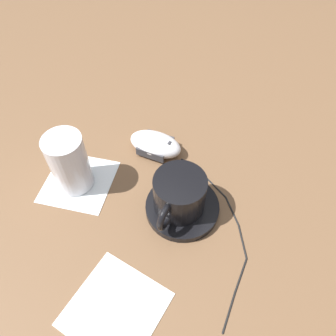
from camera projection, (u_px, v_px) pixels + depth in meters
name	position (u px, v px, depth m)	size (l,w,h in m)	color
ground_plane	(151.00, 197.00, 0.58)	(3.00, 3.00, 0.00)	brown
saucer	(182.00, 207.00, 0.56)	(0.12, 0.12, 0.01)	black
coffee_cup	(179.00, 194.00, 0.52)	(0.09, 0.11, 0.07)	black
computer_mouse	(155.00, 144.00, 0.63)	(0.12, 0.09, 0.04)	silver
mouse_cable	(224.00, 227.00, 0.54)	(0.24, 0.20, 0.00)	black
napkin_under_glass	(79.00, 181.00, 0.60)	(0.12, 0.12, 0.00)	white
drinking_glass	(69.00, 163.00, 0.55)	(0.07, 0.07, 0.11)	silver
napkin_spare	(115.00, 309.00, 0.46)	(0.12, 0.12, 0.00)	silver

